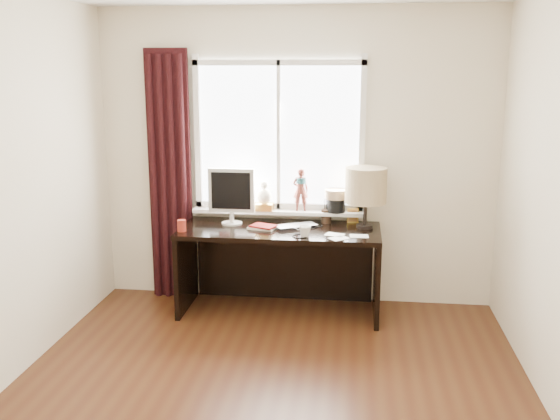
# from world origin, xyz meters

# --- Properties ---
(floor) EXTENTS (3.50, 4.00, 0.00)m
(floor) POSITION_xyz_m (0.00, 0.00, 0.00)
(floor) COLOR #442511
(floor) RESTS_ON ground
(wall_back) EXTENTS (3.50, 0.00, 2.60)m
(wall_back) POSITION_xyz_m (0.00, 2.00, 1.30)
(wall_back) COLOR beige
(wall_back) RESTS_ON ground
(wall_front) EXTENTS (3.50, 0.00, 2.60)m
(wall_front) POSITION_xyz_m (0.00, -2.00, 1.30)
(wall_front) COLOR beige
(wall_front) RESTS_ON ground
(laptop) EXTENTS (0.42, 0.37, 0.03)m
(laptop) POSITION_xyz_m (0.04, 1.67, 0.76)
(laptop) COLOR silver
(laptop) RESTS_ON desk
(mug) EXTENTS (0.13, 0.13, 0.10)m
(mug) POSITION_xyz_m (0.14, 1.39, 0.80)
(mug) COLOR white
(mug) RESTS_ON desk
(red_cup) EXTENTS (0.07, 0.07, 0.10)m
(red_cup) POSITION_xyz_m (-0.90, 1.44, 0.80)
(red_cup) COLOR maroon
(red_cup) RESTS_ON desk
(window) EXTENTS (1.52, 0.22, 1.40)m
(window) POSITION_xyz_m (-0.14, 1.95, 1.30)
(window) COLOR white
(window) RESTS_ON ground
(curtain) EXTENTS (0.38, 0.09, 2.25)m
(curtain) POSITION_xyz_m (-1.13, 1.91, 1.12)
(curtain) COLOR black
(curtain) RESTS_ON floor
(desk) EXTENTS (1.70, 0.70, 0.75)m
(desk) POSITION_xyz_m (-0.10, 1.73, 0.51)
(desk) COLOR black
(desk) RESTS_ON floor
(monitor) EXTENTS (0.40, 0.18, 0.49)m
(monitor) POSITION_xyz_m (-0.53, 1.73, 1.03)
(monitor) COLOR beige
(monitor) RESTS_ON desk
(notebook_stack) EXTENTS (0.26, 0.22, 0.03)m
(notebook_stack) POSITION_xyz_m (-0.24, 1.61, 0.77)
(notebook_stack) COLOR beige
(notebook_stack) RESTS_ON desk
(brush_holder) EXTENTS (0.09, 0.09, 0.25)m
(brush_holder) POSITION_xyz_m (0.28, 1.88, 0.81)
(brush_holder) COLOR black
(brush_holder) RESTS_ON desk
(icon_frame) EXTENTS (0.10, 0.03, 0.13)m
(icon_frame) POSITION_xyz_m (0.51, 1.91, 0.81)
(icon_frame) COLOR gold
(icon_frame) RESTS_ON desk
(table_lamp) EXTENTS (0.35, 0.35, 0.52)m
(table_lamp) POSITION_xyz_m (0.62, 1.74, 1.11)
(table_lamp) COLOR black
(table_lamp) RESTS_ON desk
(loose_papers) EXTENTS (0.36, 0.27, 0.00)m
(loose_papers) POSITION_xyz_m (0.45, 1.44, 0.75)
(loose_papers) COLOR white
(loose_papers) RESTS_ON desk
(desk_cables) EXTENTS (0.26, 0.51, 0.01)m
(desk_cables) POSITION_xyz_m (0.14, 1.58, 0.75)
(desk_cables) COLOR black
(desk_cables) RESTS_ON desk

